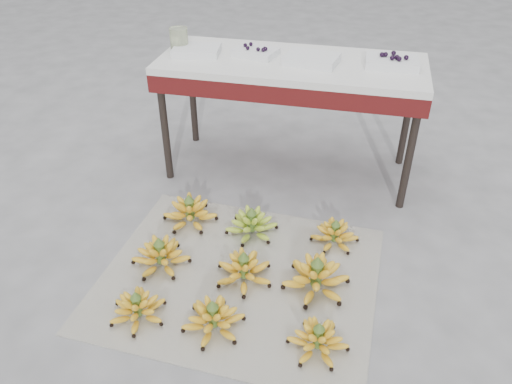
% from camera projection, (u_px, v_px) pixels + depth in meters
% --- Properties ---
extents(ground, '(60.00, 60.00, 0.00)m').
position_uv_depth(ground, '(250.00, 280.00, 2.31)').
color(ground, slate).
rests_on(ground, ground).
extents(newspaper_mat, '(1.30, 1.11, 0.01)m').
position_uv_depth(newspaper_mat, '(239.00, 277.00, 2.32)').
color(newspaper_mat, white).
rests_on(newspaper_mat, ground).
extents(bunch_front_left, '(0.32, 0.32, 0.15)m').
position_uv_depth(bunch_front_left, '(138.00, 308.00, 2.09)').
color(bunch_front_left, yellow).
rests_on(bunch_front_left, newspaper_mat).
extents(bunch_front_center, '(0.31, 0.31, 0.16)m').
position_uv_depth(bunch_front_center, '(213.00, 319.00, 2.04)').
color(bunch_front_center, yellow).
rests_on(bunch_front_center, newspaper_mat).
extents(bunch_front_right, '(0.30, 0.30, 0.15)m').
position_uv_depth(bunch_front_right, '(318.00, 340.00, 1.96)').
color(bunch_front_right, yellow).
rests_on(bunch_front_right, newspaper_mat).
extents(bunch_mid_left, '(0.31, 0.31, 0.17)m').
position_uv_depth(bunch_mid_left, '(161.00, 256.00, 2.36)').
color(bunch_mid_left, yellow).
rests_on(bunch_mid_left, newspaper_mat).
extents(bunch_mid_center, '(0.34, 0.34, 0.16)m').
position_uv_depth(bunch_mid_center, '(244.00, 270.00, 2.28)').
color(bunch_mid_center, yellow).
rests_on(bunch_mid_center, newspaper_mat).
extents(bunch_mid_right, '(0.36, 0.36, 0.19)m').
position_uv_depth(bunch_mid_right, '(316.00, 277.00, 2.23)').
color(bunch_mid_right, yellow).
rests_on(bunch_mid_right, newspaper_mat).
extents(bunch_back_left, '(0.35, 0.35, 0.17)m').
position_uv_depth(bunch_back_left, '(190.00, 212.00, 2.64)').
color(bunch_back_left, yellow).
rests_on(bunch_back_left, newspaper_mat).
extents(bunch_back_center, '(0.27, 0.27, 0.16)m').
position_uv_depth(bunch_back_center, '(252.00, 224.00, 2.56)').
color(bunch_back_center, '#81B829').
rests_on(bunch_back_center, newspaper_mat).
extents(bunch_back_right, '(0.29, 0.29, 0.15)m').
position_uv_depth(bunch_back_right, '(335.00, 235.00, 2.50)').
color(bunch_back_right, yellow).
rests_on(bunch_back_right, newspaper_mat).
extents(vendor_table, '(1.46, 0.58, 0.70)m').
position_uv_depth(vendor_table, '(291.00, 74.00, 2.76)').
color(vendor_table, black).
rests_on(vendor_table, ground).
extents(tray_far_left, '(0.28, 0.22, 0.04)m').
position_uv_depth(tray_far_left, '(197.00, 50.00, 2.79)').
color(tray_far_left, silver).
rests_on(tray_far_left, vendor_table).
extents(tray_left, '(0.26, 0.22, 0.06)m').
position_uv_depth(tray_left, '(256.00, 52.00, 2.77)').
color(tray_left, silver).
rests_on(tray_left, vendor_table).
extents(tray_right, '(0.30, 0.24, 0.04)m').
position_uv_depth(tray_right, '(312.00, 59.00, 2.67)').
color(tray_right, silver).
rests_on(tray_right, vendor_table).
extents(tray_far_right, '(0.28, 0.20, 0.07)m').
position_uv_depth(tray_far_right, '(392.00, 61.00, 2.64)').
color(tray_far_right, silver).
rests_on(tray_far_right, vendor_table).
extents(glass_jar, '(0.13, 0.13, 0.13)m').
position_uv_depth(glass_jar, '(179.00, 39.00, 2.81)').
color(glass_jar, beige).
rests_on(glass_jar, vendor_table).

